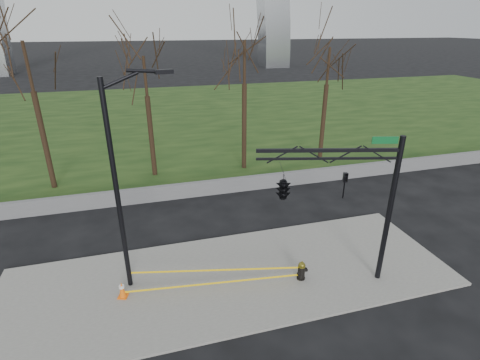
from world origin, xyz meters
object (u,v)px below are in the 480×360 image
object	(u,v)px
fire_hydrant	(302,271)
traffic_cone	(122,290)
traffic_signal_mast	(305,186)
street_light	(121,175)

from	to	relation	value
fire_hydrant	traffic_cone	distance (m)	6.91
traffic_cone	traffic_signal_mast	bearing A→B (deg)	-6.58
fire_hydrant	traffic_signal_mast	size ratio (longest dim) A/B	0.14
street_light	fire_hydrant	bearing A→B (deg)	-23.13
street_light	traffic_signal_mast	distance (m)	6.44
fire_hydrant	traffic_signal_mast	bearing A→B (deg)	141.58
traffic_cone	traffic_signal_mast	distance (m)	7.73
fire_hydrant	traffic_signal_mast	xyz separation A→B (m)	(-0.13, 0.06, 3.67)
fire_hydrant	traffic_signal_mast	world-z (taller)	traffic_signal_mast
street_light	traffic_signal_mast	xyz separation A→B (m)	(6.24, -1.47, -0.55)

